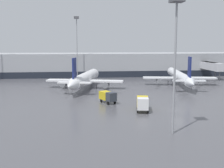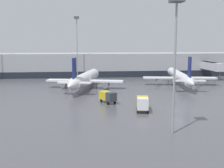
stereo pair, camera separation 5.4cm
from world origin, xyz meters
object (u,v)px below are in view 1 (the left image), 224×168
(service_truck_2, at_px, (143,103))
(apron_light_mast_4, at_px, (77,31))
(parked_jet_2, at_px, (180,76))
(apron_light_mast_2, at_px, (176,28))
(parked_jet_0, at_px, (85,79))
(service_truck_0, at_px, (108,96))

(service_truck_2, xyz_separation_m, apron_light_mast_4, (-13.06, 51.37, 15.59))
(parked_jet_2, distance_m, apron_light_mast_2, 50.59)
(apron_light_mast_4, bearing_deg, parked_jet_2, -31.24)
(service_truck_2, height_order, apron_light_mast_2, apron_light_mast_2)
(parked_jet_0, relative_size, parked_jet_2, 0.90)
(parked_jet_2, height_order, service_truck_0, parked_jet_2)
(service_truck_2, bearing_deg, parked_jet_2, 160.68)
(service_truck_2, height_order, apron_light_mast_4, apron_light_mast_4)
(service_truck_0, distance_m, service_truck_2, 9.95)
(service_truck_2, bearing_deg, service_truck_0, -131.93)
(apron_light_mast_2, bearing_deg, parked_jet_0, 105.81)
(parked_jet_0, xyz_separation_m, apron_light_mast_4, (-2.34, 22.32, 14.49))
(service_truck_0, relative_size, service_truck_2, 0.89)
(parked_jet_2, xyz_separation_m, apron_light_mast_4, (-31.88, 19.34, 14.47))
(parked_jet_0, xyz_separation_m, parked_jet_2, (29.54, 2.98, 0.02))
(service_truck_0, bearing_deg, service_truck_2, 11.34)
(parked_jet_0, height_order, apron_light_mast_4, apron_light_mast_4)
(apron_light_mast_2, distance_m, apron_light_mast_4, 66.82)
(parked_jet_2, bearing_deg, service_truck_0, 143.05)
(parked_jet_0, height_order, apron_light_mast_2, apron_light_mast_2)
(service_truck_0, height_order, service_truck_2, service_truck_2)
(parked_jet_2, distance_m, service_truck_0, 34.59)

